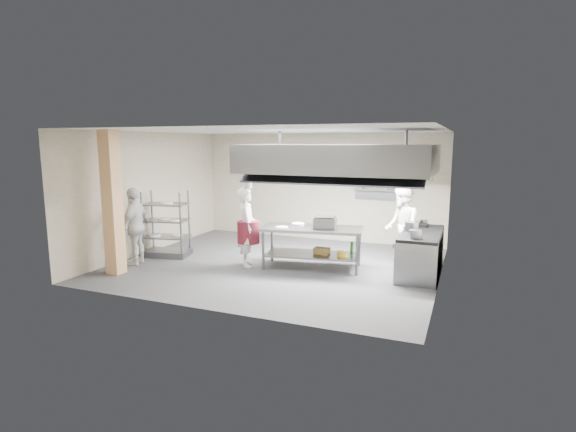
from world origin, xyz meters
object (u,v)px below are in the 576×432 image
at_px(chef_head, 247,227).
at_px(chef_line, 401,226).
at_px(cooking_range, 421,254).
at_px(griddle, 325,223).
at_px(chef_plating, 136,226).
at_px(island, 312,248).
at_px(pass_rack, 166,224).
at_px(stockpot, 411,227).

distance_m(chef_head, chef_line, 3.44).
relative_size(cooking_range, griddle, 4.24).
xyz_separation_m(chef_plating, griddle, (4.11, 1.19, 0.15)).
height_order(cooking_range, chef_plating, chef_plating).
relative_size(island, cooking_range, 1.09).
xyz_separation_m(chef_line, griddle, (-1.49, -0.90, 0.13)).
bearing_deg(pass_rack, chef_plating, -116.03).
height_order(island, chef_plating, chef_plating).
distance_m(island, chef_line, 2.05).
distance_m(pass_rack, chef_line, 5.54).
relative_size(pass_rack, chef_line, 0.88).
xyz_separation_m(cooking_range, stockpot, (-0.21, -0.03, 0.58)).
bearing_deg(pass_rack, island, -7.01).
relative_size(chef_plating, griddle, 3.72).
relative_size(griddle, stockpot, 1.60).
bearing_deg(griddle, cooking_range, 4.39).
relative_size(island, griddle, 4.63).
xyz_separation_m(chef_line, stockpot, (0.27, -0.49, 0.10)).
distance_m(cooking_range, stockpot, 0.62).
bearing_deg(stockpot, island, -168.59).
distance_m(pass_rack, stockpot, 5.73).
relative_size(pass_rack, chef_head, 0.90).
height_order(cooking_range, chef_line, chef_line).
height_order(pass_rack, cooking_range, pass_rack).
distance_m(chef_plating, stockpot, 6.09).
xyz_separation_m(chef_head, griddle, (1.69, 0.41, 0.14)).
height_order(cooking_range, griddle, griddle).
bearing_deg(chef_line, griddle, -77.82).
distance_m(chef_line, stockpot, 0.57).
height_order(pass_rack, griddle, pass_rack).
height_order(chef_head, stockpot, chef_head).
bearing_deg(cooking_range, chef_head, -167.00).
bearing_deg(cooking_range, pass_rack, -172.31).
bearing_deg(chef_plating, stockpot, 92.42).
distance_m(island, pass_rack, 3.64).
bearing_deg(chef_plating, cooking_range, 92.16).
xyz_separation_m(island, chef_line, (1.79, 0.90, 0.44)).
height_order(chef_line, chef_plating, chef_line).
xyz_separation_m(island, chef_plating, (-3.81, -1.18, 0.42)).
bearing_deg(chef_line, stockpot, 10.16).
distance_m(chef_line, griddle, 1.75).
relative_size(cooking_range, chef_plating, 1.14).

